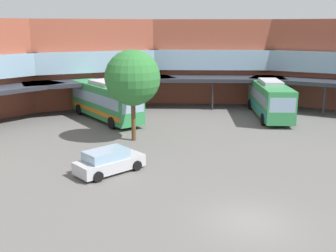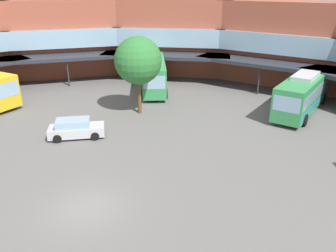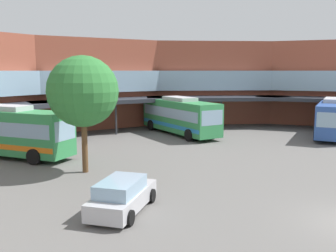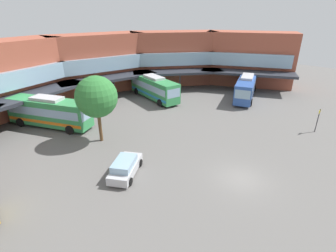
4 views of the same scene
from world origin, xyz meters
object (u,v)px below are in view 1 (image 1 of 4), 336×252
(bus_1, at_px, (270,98))
(plaza_tree, at_px, (133,78))
(parked_car, at_px, (109,161))
(bus_0, at_px, (105,100))

(bus_1, bearing_deg, plaza_tree, -54.33)
(parked_car, xyz_separation_m, plaza_tree, (2.31, 7.05, 4.32))
(plaza_tree, bearing_deg, parked_car, -108.11)
(bus_0, relative_size, parked_car, 2.28)
(bus_1, xyz_separation_m, plaza_tree, (-14.42, -6.10, 3.16))
(bus_0, xyz_separation_m, bus_1, (16.36, -1.71, -0.04))
(plaza_tree, bearing_deg, bus_1, 22.94)
(bus_1, height_order, parked_car, bus_1)
(bus_1, xyz_separation_m, parked_car, (-16.73, -13.15, -1.15))
(parked_car, bearing_deg, bus_0, 57.35)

